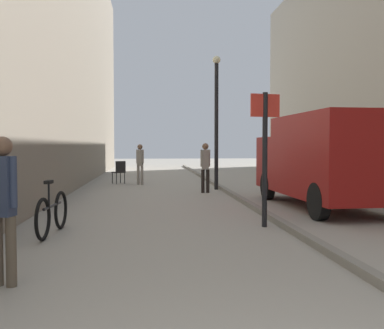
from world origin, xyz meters
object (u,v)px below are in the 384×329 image
at_px(pedestrian_main_foreground, 3,200).
at_px(cafe_chair_near_window, 119,171).
at_px(delivery_van, 324,159).
at_px(lamp_post, 216,113).
at_px(pedestrian_far_crossing, 140,161).
at_px(pedestrian_mid_block, 205,164).
at_px(street_sign_post, 265,147).
at_px(bicycle_leaning, 52,213).

height_order(pedestrian_main_foreground, cafe_chair_near_window, pedestrian_main_foreground).
relative_size(delivery_van, cafe_chair_near_window, 5.62).
bearing_deg(delivery_van, pedestrian_main_foreground, -138.29).
relative_size(pedestrian_main_foreground, lamp_post, 0.35).
bearing_deg(pedestrian_far_crossing, pedestrian_mid_block, -32.93).
distance_m(pedestrian_mid_block, street_sign_post, 6.28).
height_order(delivery_van, lamp_post, lamp_post).
bearing_deg(lamp_post, cafe_chair_near_window, 143.02).
bearing_deg(pedestrian_mid_block, bicycle_leaning, -119.95).
xyz_separation_m(pedestrian_main_foreground, pedestrian_mid_block, (3.48, 9.51, -0.01)).
bearing_deg(cafe_chair_near_window, pedestrian_mid_block, -81.56).
relative_size(pedestrian_main_foreground, pedestrian_mid_block, 1.01).
bearing_deg(cafe_chair_near_window, street_sign_post, -101.74).
height_order(delivery_van, cafe_chair_near_window, delivery_van).
height_order(pedestrian_mid_block, delivery_van, delivery_van).
xyz_separation_m(street_sign_post, bicycle_leaning, (-3.94, -0.36, -1.16)).
distance_m(lamp_post, cafe_chair_near_window, 5.03).
bearing_deg(delivery_van, street_sign_post, -133.54).
distance_m(pedestrian_main_foreground, bicycle_leaning, 2.97).
xyz_separation_m(pedestrian_main_foreground, cafe_chair_near_window, (0.39, 13.31, -0.42)).
height_order(pedestrian_main_foreground, pedestrian_mid_block, pedestrian_main_foreground).
bearing_deg(delivery_van, pedestrian_mid_block, 121.83).
relative_size(pedestrian_mid_block, cafe_chair_near_window, 1.76).
height_order(street_sign_post, bicycle_leaning, street_sign_post).
height_order(street_sign_post, lamp_post, lamp_post).
relative_size(pedestrian_mid_block, pedestrian_far_crossing, 1.02).
xyz_separation_m(street_sign_post, cafe_chair_near_window, (-3.45, 10.04, -1.00)).
xyz_separation_m(lamp_post, bicycle_leaning, (-4.11, -7.67, -2.34)).
xyz_separation_m(pedestrian_mid_block, bicycle_leaning, (-3.58, -6.61, -0.58)).
height_order(pedestrian_mid_block, pedestrian_far_crossing, pedestrian_mid_block).
bearing_deg(pedestrian_far_crossing, bicycle_leaning, -75.14).
distance_m(pedestrian_mid_block, lamp_post, 2.13).
height_order(pedestrian_main_foreground, bicycle_leaning, pedestrian_main_foreground).
height_order(pedestrian_mid_block, bicycle_leaning, pedestrian_mid_block).
relative_size(pedestrian_far_crossing, cafe_chair_near_window, 1.73).
height_order(pedestrian_main_foreground, pedestrian_far_crossing, pedestrian_main_foreground).
relative_size(pedestrian_far_crossing, delivery_van, 0.31).
bearing_deg(delivery_van, bicycle_leaning, -157.19).
xyz_separation_m(pedestrian_far_crossing, bicycle_leaning, (-1.34, -9.86, -0.56)).
distance_m(pedestrian_main_foreground, pedestrian_mid_block, 10.13).
bearing_deg(lamp_post, pedestrian_far_crossing, 141.65).
bearing_deg(street_sign_post, pedestrian_far_crossing, -85.52).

